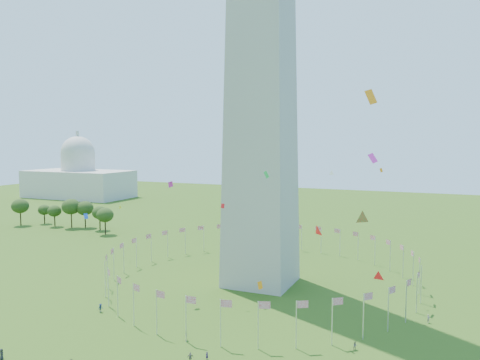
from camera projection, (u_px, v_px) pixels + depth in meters
name	position (u px, v px, depth m)	size (l,w,h in m)	color
flag_ring	(261.00, 266.00, 124.82)	(80.24, 80.24, 9.00)	silver
capitol_building	(78.00, 163.00, 313.04)	(70.00, 35.00, 46.00)	beige
kites_aloft	(287.00, 228.00, 95.19)	(115.20, 67.28, 40.04)	red
tree_line_west	(68.00, 215.00, 203.23)	(55.59, 15.89, 12.53)	#32501A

